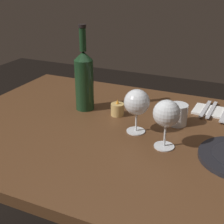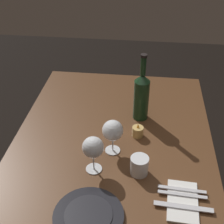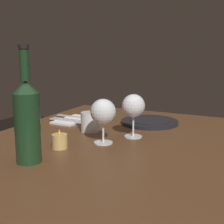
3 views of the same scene
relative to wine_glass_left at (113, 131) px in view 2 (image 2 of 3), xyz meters
The scene contains 11 objects.
dining_table 0.20m from the wine_glass_left, 168.51° to the right, with size 1.30×0.90×0.74m.
wine_glass_left is the anchor object (origin of this frame).
wine_glass_right 0.14m from the wine_glass_left, 27.65° to the right, with size 0.09×0.09×0.16m.
wine_bottle 0.28m from the wine_glass_left, 157.63° to the left, with size 0.07×0.07×0.34m.
water_tumbler 0.18m from the wine_glass_left, 45.61° to the left, with size 0.07×0.07×0.08m.
votive_candle 0.18m from the wine_glass_left, 138.34° to the left, with size 0.05×0.05×0.07m.
dinner_plate 0.37m from the wine_glass_left, ahead, with size 0.25×0.25×0.02m.
folded_napkin 0.39m from the wine_glass_left, 49.21° to the left, with size 0.20×0.12×0.01m.
fork_inner 0.37m from the wine_glass_left, 52.22° to the left, with size 0.02×0.18×0.00m.
fork_outer 0.36m from the wine_glass_left, 55.51° to the left, with size 0.02×0.18×0.00m.
table_knife 0.41m from the wine_glass_left, 45.91° to the left, with size 0.03×0.21×0.00m.
Camera 2 is at (1.05, 0.12, 1.67)m, focal length 50.30 mm.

